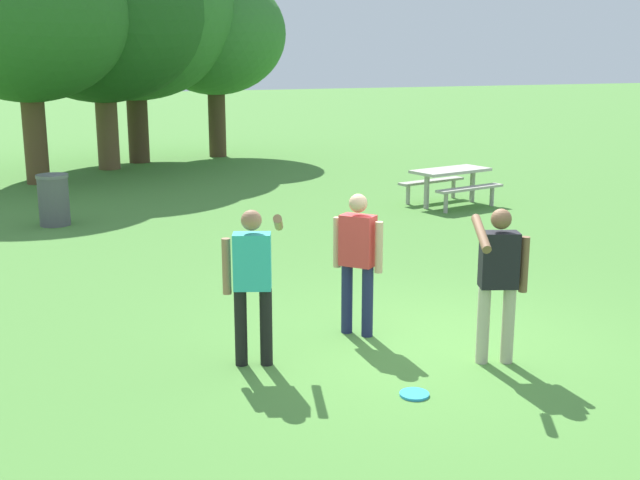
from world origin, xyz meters
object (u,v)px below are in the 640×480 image
Objects in this scene: person_thrower at (499,274)px; tree_slender_mid at (132,11)px; person_bystander at (358,255)px; trash_can_beside_table at (54,200)px; person_catcher at (253,275)px; tree_far_right at (100,10)px; picnic_table_near at (450,179)px; tree_back_left at (215,34)px; frisbee at (414,394)px; tree_broad_center at (25,14)px.

person_thrower is 17.59m from tree_slender_mid.
person_bystander is 1.71× the size of trash_can_beside_table.
person_catcher is 8.15m from trash_can_beside_table.
picnic_table_near is at bearing -54.48° from tree_far_right.
tree_back_left reaches higher than trash_can_beside_table.
frisbee is (-1.17, -0.41, -0.95)m from person_thrower.
picnic_table_near is 0.32× the size of tree_broad_center.
tree_broad_center reaches higher than trash_can_beside_table.
tree_back_left is at bearing 80.26° from person_bystander.
person_bystander reaches higher than frisbee.
tree_slender_mid is at bearing -169.32° from tree_back_left.
frisbee is 0.29× the size of trash_can_beside_table.
person_catcher is 15.62m from tree_far_right.
person_thrower is 18.04m from tree_back_left.
tree_broad_center is at bearing 89.80° from trash_can_beside_table.
trash_can_beside_table is at bearing -110.02° from tree_slender_mid.
tree_far_right is (0.66, 15.25, 3.30)m from person_catcher.
person_catcher is at bearing -133.37° from picnic_table_near.
tree_back_left reaches higher than frisbee.
tree_far_right is at bearing 125.52° from picnic_table_near.
picnic_table_near is at bearing 56.87° from frisbee.
picnic_table_near is at bearing -7.62° from trash_can_beside_table.
person_catcher is 9.58m from picnic_table_near.
tree_broad_center reaches higher than person_thrower.
tree_far_right is (2.01, 7.23, 3.78)m from trash_can_beside_table.
tree_slender_mid reaches higher than tree_broad_center.
picnic_table_near is (4.24, 7.88, -0.40)m from person_thrower.
tree_broad_center is (-3.67, 14.27, 3.09)m from person_thrower.
tree_back_left is (2.51, 0.47, -0.62)m from tree_slender_mid.
person_thrower is 0.83× the size of picnic_table_near.
trash_can_beside_table is at bearing 112.41° from person_thrower.
tree_slender_mid is (0.30, 15.91, 3.37)m from person_bystander.
person_catcher is 1.00× the size of person_bystander.
tree_far_right reaches higher than person_catcher.
frisbee is at bearing -99.47° from tree_back_left.
person_catcher is 1.44m from person_bystander.
tree_back_left is at bearing 10.68° from tree_slender_mid.
tree_slender_mid is at bearing 88.91° from person_bystander.
tree_slender_mid reaches higher than person_thrower.
tree_far_right reaches higher than person_bystander.
person_catcher is (-2.34, 0.92, 0.00)m from person_thrower.
frisbee is 15.43m from tree_broad_center.
person_thrower is at bearing -118.27° from picnic_table_near.
tree_far_right is at bearing 87.54° from person_catcher.
trash_can_beside_table reaches higher than frisbee.
frisbee is at bearing -91.67° from tree_slender_mid.
person_bystander is at bearing -91.09° from tree_slender_mid.
frisbee is 9.69m from trash_can_beside_table.
person_bystander is at bearing -99.74° from tree_back_left.
picnic_table_near is at bearing -38.95° from tree_broad_center.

